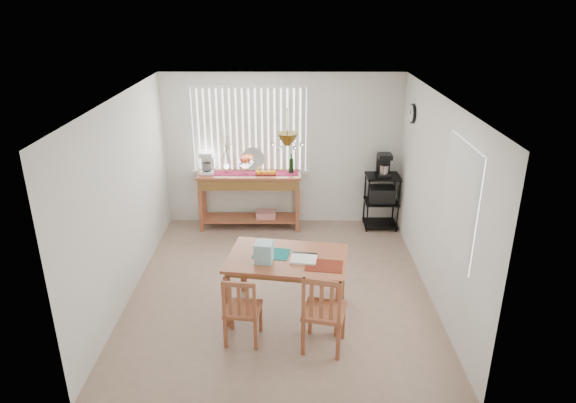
{
  "coord_description": "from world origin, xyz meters",
  "views": [
    {
      "loc": [
        0.13,
        -6.12,
        3.74
      ],
      "look_at": [
        0.1,
        0.55,
        1.05
      ],
      "focal_mm": 32.0,
      "sensor_mm": 36.0,
      "label": 1
    }
  ],
  "objects_px": {
    "sideboard": "(250,187)",
    "wire_cart": "(382,196)",
    "cart_items": "(384,165)",
    "chair_left": "(242,310)",
    "dining_table": "(287,263)",
    "chair_right": "(324,312)"
  },
  "relations": [
    {
      "from": "cart_items",
      "to": "chair_left",
      "type": "distance_m",
      "value": 3.88
    },
    {
      "from": "sideboard",
      "to": "dining_table",
      "type": "xyz_separation_m",
      "value": [
        0.64,
        -2.56,
        -0.05
      ]
    },
    {
      "from": "sideboard",
      "to": "wire_cart",
      "type": "relative_size",
      "value": 1.84
    },
    {
      "from": "wire_cart",
      "to": "cart_items",
      "type": "xyz_separation_m",
      "value": [
        0.0,
        0.01,
        0.55
      ]
    },
    {
      "from": "wire_cart",
      "to": "dining_table",
      "type": "relative_size",
      "value": 0.6
    },
    {
      "from": "wire_cart",
      "to": "chair_left",
      "type": "relative_size",
      "value": 1.08
    },
    {
      "from": "chair_right",
      "to": "dining_table",
      "type": "bearing_deg",
      "value": 118.49
    },
    {
      "from": "dining_table",
      "to": "chair_left",
      "type": "xyz_separation_m",
      "value": [
        -0.51,
        -0.62,
        -0.26
      ]
    },
    {
      "from": "chair_left",
      "to": "sideboard",
      "type": "bearing_deg",
      "value": 92.37
    },
    {
      "from": "dining_table",
      "to": "cart_items",
      "type": "bearing_deg",
      "value": 58.33
    },
    {
      "from": "chair_left",
      "to": "cart_items",
      "type": "bearing_deg",
      "value": 56.7
    },
    {
      "from": "sideboard",
      "to": "cart_items",
      "type": "bearing_deg",
      "value": 0.3
    },
    {
      "from": "cart_items",
      "to": "chair_left",
      "type": "bearing_deg",
      "value": -123.3
    },
    {
      "from": "wire_cart",
      "to": "cart_items",
      "type": "height_order",
      "value": "cart_items"
    },
    {
      "from": "dining_table",
      "to": "chair_left",
      "type": "height_order",
      "value": "chair_left"
    },
    {
      "from": "cart_items",
      "to": "dining_table",
      "type": "distance_m",
      "value": 3.05
    },
    {
      "from": "sideboard",
      "to": "wire_cart",
      "type": "xyz_separation_m",
      "value": [
        2.23,
        0.0,
        -0.16
      ]
    },
    {
      "from": "cart_items",
      "to": "wire_cart",
      "type": "bearing_deg",
      "value": -90.0
    },
    {
      "from": "sideboard",
      "to": "dining_table",
      "type": "distance_m",
      "value": 2.64
    },
    {
      "from": "wire_cart",
      "to": "dining_table",
      "type": "xyz_separation_m",
      "value": [
        -1.59,
        -2.56,
        0.12
      ]
    },
    {
      "from": "chair_right",
      "to": "sideboard",
      "type": "bearing_deg",
      "value": 107.57
    },
    {
      "from": "dining_table",
      "to": "chair_left",
      "type": "bearing_deg",
      "value": -129.44
    }
  ]
}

